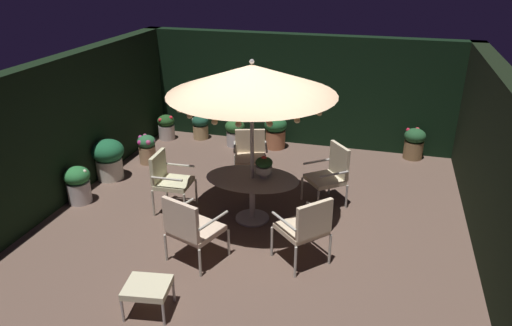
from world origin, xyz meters
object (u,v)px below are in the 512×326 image
centerpiece_planter (264,165)px  potted_plant_left_far (147,148)px  potted_plant_front_corner (275,131)px  patio_dining_table (252,187)px  patio_chair_northeast (331,172)px  potted_plant_back_center (108,158)px  potted_plant_right_near (78,184)px  potted_plant_left_near (414,143)px  ottoman_footrest (147,288)px  patio_umbrella (252,80)px  patio_chair_east (250,153)px  patio_chair_south (191,226)px  potted_plant_back_right (166,127)px  patio_chair_north (306,226)px  patio_chair_southeast (168,177)px  potted_plant_back_left (200,126)px  potted_plant_right_far (235,132)px

centerpiece_planter → potted_plant_left_far: bearing=151.5°
potted_plant_front_corner → patio_dining_table: bearing=-83.3°
potted_plant_front_corner → patio_chair_northeast: bearing=-56.4°
potted_plant_left_far → potted_plant_back_center: size_ratio=0.77×
potted_plant_right_near → potted_plant_left_near: 6.46m
ottoman_footrest → potted_plant_front_corner: potted_plant_front_corner is taller
patio_umbrella → patio_chair_east: (-0.41, 1.32, -1.67)m
patio_umbrella → ottoman_footrest: patio_umbrella is taller
potted_plant_front_corner → potted_plant_left_near: bearing=3.8°
patio_chair_south → potted_plant_back_right: size_ratio=1.77×
patio_chair_north → patio_chair_southeast: (-2.39, 0.90, -0.01)m
potted_plant_back_center → patio_umbrella: bearing=-13.8°
patio_chair_south → potted_plant_back_center: patio_chair_south is taller
centerpiece_planter → potted_plant_back_center: centerpiece_planter is taller
patio_umbrella → patio_chair_south: bearing=-109.7°
potted_plant_back_left → potted_plant_left_far: potted_plant_left_far is taller
potted_plant_front_corner → potted_plant_right_far: bearing=-172.6°
potted_plant_back_left → potted_plant_back_center: size_ratio=0.72×
centerpiece_planter → patio_chair_south: 1.56m
centerpiece_planter → ottoman_footrest: centerpiece_planter is taller
patio_chair_east → potted_plant_left_far: size_ratio=1.63×
centerpiece_planter → patio_chair_southeast: size_ratio=0.37×
potted_plant_left_near → potted_plant_right_far: 3.73m
potted_plant_back_right → potted_plant_right_far: size_ratio=0.96×
patio_umbrella → patio_chair_south: size_ratio=2.55×
potted_plant_front_corner → potted_plant_right_near: size_ratio=1.08×
patio_chair_east → potted_plant_back_left: size_ratio=1.75×
potted_plant_front_corner → potted_plant_left_near: size_ratio=1.09×
patio_dining_table → potted_plant_right_near: (-2.96, -0.24, -0.23)m
patio_chair_northeast → ottoman_footrest: bearing=-117.3°
potted_plant_left_near → potted_plant_back_right: bearing=-176.4°
potted_plant_left_far → patio_chair_north: bearing=-34.8°
potted_plant_right_near → potted_plant_left_far: (0.33, 1.80, -0.02)m
potted_plant_back_left → potted_plant_front_corner: bearing=-3.1°
potted_plant_back_left → potted_plant_left_near: potted_plant_left_near is taller
centerpiece_planter → patio_chair_east: 1.45m
patio_chair_south → ottoman_footrest: patio_chair_south is taller
patio_chair_northeast → potted_plant_right_far: bearing=138.3°
potted_plant_left_near → potted_plant_left_far: bearing=-161.8°
potted_plant_left_far → potted_plant_back_right: bearing=99.2°
patio_chair_southeast → patio_dining_table: bearing=2.5°
patio_chair_north → potted_plant_back_left: bearing=127.3°
potted_plant_back_center → potted_plant_left_near: size_ratio=1.20×
centerpiece_planter → potted_plant_back_left: centerpiece_planter is taller
patio_chair_northeast → potted_plant_back_right: size_ratio=1.82×
centerpiece_planter → potted_plant_back_center: size_ratio=0.48×
centerpiece_planter → potted_plant_right_far: (-1.40, 2.89, -0.61)m
patio_chair_northeast → potted_plant_back_center: bearing=-178.1°
patio_chair_east → potted_plant_right_near: size_ratio=1.49×
patio_chair_north → potted_plant_left_far: size_ratio=1.73×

